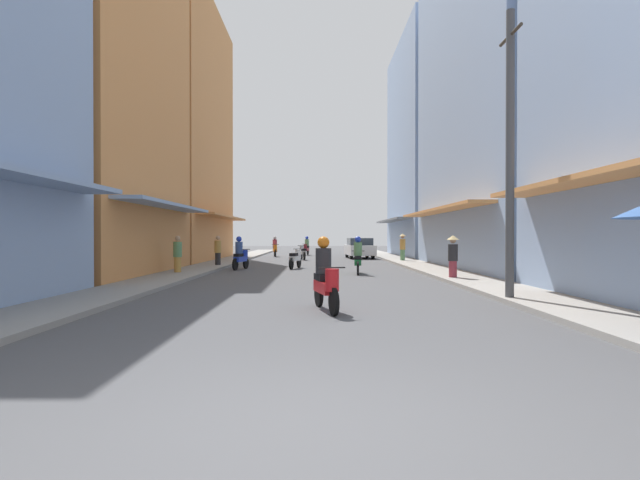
% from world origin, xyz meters
% --- Properties ---
extents(ground_plane, '(104.03, 104.03, 0.00)m').
position_xyz_m(ground_plane, '(0.00, 19.64, 0.00)').
color(ground_plane, '#4C4C4F').
extents(sidewalk_left, '(1.90, 55.28, 0.12)m').
position_xyz_m(sidewalk_left, '(-5.40, 19.64, 0.06)').
color(sidewalk_left, gray).
rests_on(sidewalk_left, ground).
extents(sidewalk_right, '(1.90, 55.28, 0.12)m').
position_xyz_m(sidewalk_right, '(5.40, 19.64, 0.06)').
color(sidewalk_right, '#9E9991').
rests_on(sidewalk_right, ground).
extents(building_left_mid, '(7.05, 9.68, 13.85)m').
position_xyz_m(building_left_mid, '(-9.35, 15.05, 6.92)').
color(building_left_mid, '#D88C4C').
rests_on(building_left_mid, ground).
extents(building_left_far, '(7.05, 11.71, 16.22)m').
position_xyz_m(building_left_far, '(-9.35, 26.06, 8.10)').
color(building_left_far, '#D88C4C').
rests_on(building_left_far, ground).
extents(building_right_mid, '(7.05, 13.59, 17.83)m').
position_xyz_m(building_right_mid, '(9.35, 18.59, 8.91)').
color(building_right_mid, '#8CA5CC').
rests_on(building_right_mid, ground).
extents(building_right_far, '(7.05, 11.96, 16.56)m').
position_xyz_m(building_right_far, '(9.35, 32.25, 8.27)').
color(building_right_far, '#8CA5CC').
rests_on(building_right_far, ground).
extents(motorbike_orange, '(0.57, 1.80, 1.58)m').
position_xyz_m(motorbike_orange, '(-3.21, 32.46, 0.70)').
color(motorbike_orange, black).
rests_on(motorbike_orange, ground).
extents(motorbike_red, '(0.65, 1.78, 1.58)m').
position_xyz_m(motorbike_red, '(0.25, 6.18, 0.70)').
color(motorbike_red, black).
rests_on(motorbike_red, ground).
extents(motorbike_green, '(0.55, 1.81, 1.58)m').
position_xyz_m(motorbike_green, '(1.78, 15.81, 0.70)').
color(motorbike_green, black).
rests_on(motorbike_green, ground).
extents(motorbike_maroon, '(0.59, 1.80, 1.58)m').
position_xyz_m(motorbike_maroon, '(-0.83, 34.97, 0.70)').
color(motorbike_maroon, black).
rests_on(motorbike_maroon, ground).
extents(motorbike_blue, '(0.66, 1.78, 1.58)m').
position_xyz_m(motorbike_blue, '(-3.57, 18.43, 0.70)').
color(motorbike_blue, black).
rests_on(motorbike_blue, ground).
extents(motorbike_silver, '(0.60, 1.79, 0.96)m').
position_xyz_m(motorbike_silver, '(-0.90, 27.50, 0.50)').
color(motorbike_silver, black).
rests_on(motorbike_silver, ground).
extents(motorbike_white, '(0.67, 1.77, 0.96)m').
position_xyz_m(motorbike_white, '(-0.99, 19.14, 0.50)').
color(motorbike_white, black).
rests_on(motorbike_white, ground).
extents(parked_car, '(1.99, 4.19, 1.45)m').
position_xyz_m(parked_car, '(3.09, 29.73, 0.74)').
color(parked_car, silver).
rests_on(parked_car, ground).
extents(pedestrian_crossing, '(0.34, 0.34, 1.61)m').
position_xyz_m(pedestrian_crossing, '(-5.00, 20.13, 0.80)').
color(pedestrian_crossing, '#262628').
rests_on(pedestrian_crossing, ground).
extents(pedestrian_midway, '(0.44, 0.44, 1.74)m').
position_xyz_m(pedestrian_midway, '(5.26, 24.66, 0.98)').
color(pedestrian_midway, '#598C59').
rests_on(pedestrian_midway, ground).
extents(pedestrian_far, '(0.44, 0.44, 1.62)m').
position_xyz_m(pedestrian_far, '(4.92, 12.92, 0.91)').
color(pedestrian_far, '#99333F').
rests_on(pedestrian_far, ground).
extents(pedestrian_foreground, '(0.34, 0.34, 1.61)m').
position_xyz_m(pedestrian_foreground, '(-5.62, 15.34, 0.80)').
color(pedestrian_foreground, '#BF8C3F').
rests_on(pedestrian_foreground, ground).
extents(utility_pole, '(0.20, 1.20, 7.00)m').
position_xyz_m(utility_pole, '(4.70, 7.48, 3.58)').
color(utility_pole, '#4C4C4F').
rests_on(utility_pole, ground).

